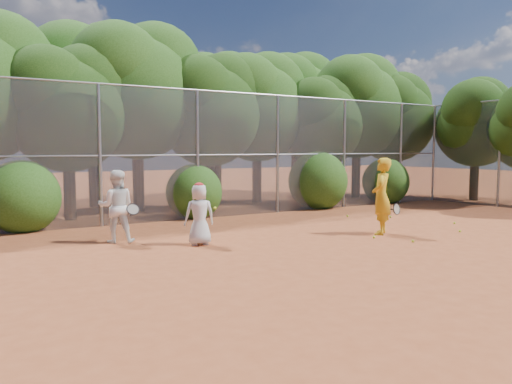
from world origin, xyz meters
TOP-DOWN VIEW (x-y plane):
  - ground at (0.00, 0.00)m, footprint 80.00×80.00m
  - fence_back at (-0.12, 6.00)m, footprint 20.05×0.09m
  - fence_side at (10.00, 3.00)m, footprint 0.09×6.09m
  - tree_2 at (-4.45, 7.83)m, footprint 3.99×3.47m
  - tree_3 at (-1.94, 8.84)m, footprint 4.89×4.26m
  - tree_4 at (0.55, 8.24)m, footprint 4.19×3.64m
  - tree_5 at (3.06, 9.04)m, footprint 4.51×3.92m
  - tree_6 at (5.55, 8.03)m, footprint 3.86×3.36m
  - tree_7 at (8.06, 8.64)m, footprint 4.77×4.14m
  - tree_8 at (10.05, 8.34)m, footprint 4.25×3.70m
  - tree_10 at (-2.93, 11.05)m, footprint 5.15×4.48m
  - tree_11 at (2.06, 10.64)m, footprint 4.64×4.03m
  - tree_12 at (6.56, 11.24)m, footprint 5.02×4.37m
  - tree_13 at (11.45, 5.03)m, footprint 3.86×3.36m
  - bush_0 at (-6.00, 6.30)m, footprint 2.00×2.00m
  - bush_1 at (-1.00, 6.30)m, footprint 1.80×1.80m
  - bush_2 at (4.00, 6.30)m, footprint 2.20×2.20m
  - bush_3 at (7.50, 6.30)m, footprint 1.90×1.90m
  - player_yellow at (1.81, 0.92)m, footprint 0.93×0.82m
  - player_teen at (-2.79, 2.04)m, footprint 0.76×0.58m
  - player_white at (-4.32, 3.32)m, footprint 1.00×0.89m
  - ball_0 at (3.78, 0.03)m, footprint 0.07×0.07m
  - ball_1 at (4.28, 2.95)m, footprint 0.07×0.07m
  - ball_2 at (1.60, -0.31)m, footprint 0.07×0.07m
  - ball_3 at (4.89, 1.03)m, footprint 0.07×0.07m
  - ball_4 at (1.20, 0.55)m, footprint 0.07×0.07m
  - ball_5 at (3.26, 3.82)m, footprint 0.07×0.07m

SIDE VIEW (x-z plane):
  - ground at x=0.00m, z-range 0.00..0.00m
  - ball_0 at x=3.78m, z-range 0.00..0.07m
  - ball_1 at x=4.28m, z-range 0.00..0.07m
  - ball_2 at x=1.60m, z-range 0.00..0.07m
  - ball_3 at x=4.89m, z-range 0.00..0.07m
  - ball_4 at x=1.20m, z-range 0.00..0.07m
  - ball_5 at x=3.26m, z-range 0.00..0.07m
  - player_teen at x=-2.79m, z-range 0.00..1.43m
  - player_white at x=-4.32m, z-range 0.00..1.70m
  - bush_1 at x=-1.00m, z-range 0.00..1.80m
  - bush_3 at x=7.50m, z-range 0.00..1.90m
  - player_yellow at x=1.81m, z-range 0.00..1.96m
  - bush_0 at x=-6.00m, z-range 0.00..2.00m
  - bush_2 at x=4.00m, z-range 0.00..2.20m
  - fence_side at x=10.00m, z-range 0.04..4.06m
  - fence_back at x=-0.12m, z-range 0.04..4.06m
  - tree_6 at x=5.55m, z-range 0.82..6.11m
  - tree_13 at x=11.45m, z-range 0.82..6.11m
  - tree_2 at x=-4.45m, z-range 0.85..6.32m
  - tree_4 at x=0.55m, z-range 0.89..6.62m
  - tree_8 at x=10.05m, z-range 0.91..6.73m
  - tree_5 at x=3.06m, z-range 0.96..7.13m
  - tree_11 at x=2.06m, z-range 0.99..7.34m
  - tree_7 at x=8.06m, z-range 1.02..7.54m
  - tree_3 at x=-1.94m, z-range 1.04..7.75m
  - tree_12 at x=6.56m, z-range 1.07..7.95m
  - tree_10 at x=-2.93m, z-range 1.10..8.16m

